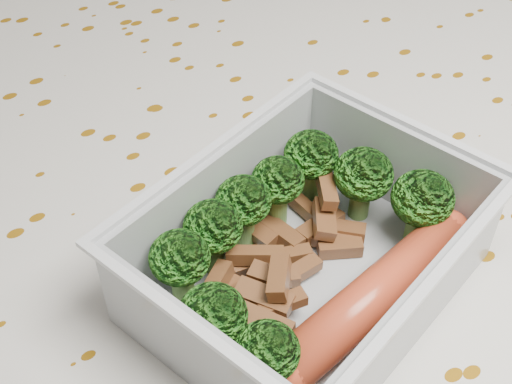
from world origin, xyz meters
TOP-DOWN VIEW (x-y plane):
  - dining_table at (0.00, 0.00)m, footprint 1.40×0.90m
  - tablecloth at (0.00, 0.00)m, footprint 1.46×0.96m
  - lunch_container at (-0.01, -0.04)m, footprint 0.19×0.17m
  - broccoli_florets at (-0.01, -0.03)m, footprint 0.16×0.12m
  - meat_pile at (-0.02, -0.03)m, footprint 0.10×0.08m
  - sausage at (0.00, -0.08)m, footprint 0.14×0.04m

SIDE VIEW (x-z plane):
  - dining_table at x=0.00m, z-range 0.29..1.04m
  - tablecloth at x=0.00m, z-range 0.62..0.81m
  - meat_pile at x=-0.02m, z-range 0.76..0.78m
  - sausage at x=0.00m, z-range 0.76..0.79m
  - lunch_container at x=-0.01m, z-range 0.75..0.81m
  - broccoli_florets at x=-0.01m, z-range 0.77..0.81m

